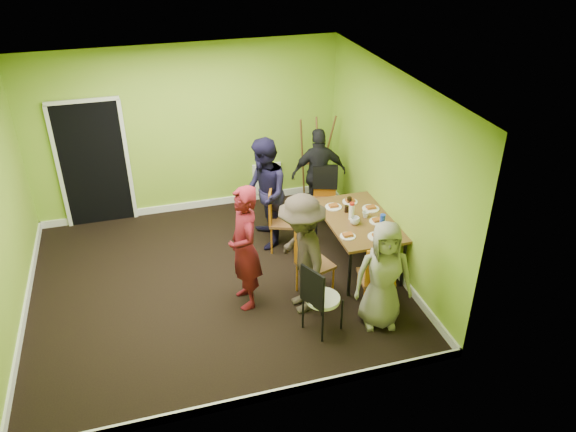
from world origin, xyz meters
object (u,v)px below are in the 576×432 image
chair_front_end (378,274)px  chair_back_end (325,183)px  chair_bentwood (319,296)px  person_left_far (264,194)px  chair_left_near (310,261)px  thermos (352,212)px  person_left_near (302,255)px  person_standing (244,248)px  easel (315,161)px  blue_bottle (382,221)px  person_front_end (383,275)px  chair_left_far (278,216)px  orange_bottle (350,213)px  person_back_end (319,174)px  dining_table (359,222)px

chair_front_end → chair_back_end: bearing=96.4°
chair_bentwood → person_left_far: 2.18m
chair_left_near → chair_bentwood: 0.72m
thermos → person_left_near: size_ratio=0.14×
person_standing → person_left_far: bearing=152.2°
chair_left_near → easel: size_ratio=0.62×
chair_bentwood → blue_bottle: 1.58m
chair_left_near → person_front_end: person_front_end is taller
chair_left_far → chair_bentwood: bearing=19.2°
orange_bottle → person_left_far: bearing=143.9°
easel → person_back_end: easel is taller
chair_left_near → thermos: 1.01m
chair_front_end → person_left_near: 0.99m
chair_bentwood → chair_front_end: bearing=74.8°
person_left_far → orange_bottle: bearing=58.0°
chair_bentwood → chair_left_near: bearing=143.8°
chair_left_near → person_standing: bearing=-114.9°
blue_bottle → person_left_near: (-1.29, -0.44, -0.03)m
chair_back_end → chair_left_far: bearing=50.8°
chair_left_far → thermos: bearing=71.7°
person_left_far → person_front_end: person_left_far is taller
person_left_near → person_back_end: bearing=153.8°
chair_left_far → chair_front_end: chair_front_end is taller
dining_table → blue_bottle: blue_bottle is taller
chair_front_end → blue_bottle: chair_front_end is taller
thermos → orange_bottle: 0.14m
chair_back_end → person_front_end: size_ratio=0.67×
orange_bottle → chair_front_end: bearing=-94.7°
chair_back_end → person_left_far: person_left_far is taller
chair_left_far → person_back_end: 1.22m
chair_left_near → orange_bottle: bearing=111.4°
chair_bentwood → blue_bottle: bearing=101.3°
dining_table → person_back_end: bearing=92.9°
easel → person_front_end: 3.29m
person_standing → person_left_far: (0.59, 1.34, 0.01)m
person_left_far → person_back_end: (1.07, 0.60, -0.09)m
dining_table → person_standing: bearing=-166.1°
easel → thermos: bearing=-93.7°
dining_table → person_left_near: (-1.07, -0.73, 0.12)m
person_standing → person_back_end: (1.66, 1.94, -0.08)m
easel → person_front_end: bearing=-94.2°
chair_left_near → person_left_near: 0.38m
chair_left_near → dining_table: bearing=103.0°
person_back_end → person_standing: bearing=54.2°
chair_bentwood → person_standing: size_ratio=0.57×
orange_bottle → thermos: bearing=-105.3°
dining_table → thermos: (-0.11, 0.03, 0.17)m
dining_table → chair_front_end: 1.10m
chair_bentwood → thermos: (0.91, 1.27, 0.33)m
dining_table → easel: easel is taller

